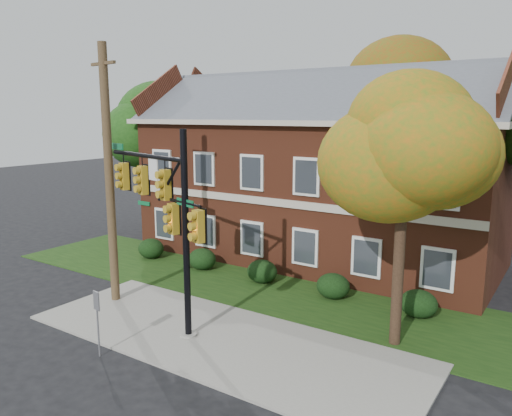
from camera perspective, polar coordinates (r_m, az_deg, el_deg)
The scene contains 15 objects.
ground at distance 16.76m, azimuth -6.35°, elevation -16.01°, with size 120.00×120.00×0.00m, color black.
sidewalk at distance 17.44m, azimuth -4.17°, elevation -14.71°, with size 14.00×5.00×0.08m, color gray.
grass_strip at distance 21.29m, azimuth 4.24°, elevation -9.94°, with size 30.00×6.00×0.04m, color #193811.
apartment_building at distance 26.25m, azimuth 7.01°, elevation 5.10°, with size 18.80×8.80×9.74m.
hedge_far_left at distance 26.97m, azimuth -11.91°, elevation -4.55°, with size 1.40×1.26×1.05m, color black.
hedge_left at distance 24.66m, azimuth -6.17°, elevation -5.82°, with size 1.40×1.26×1.05m, color black.
hedge_center at distance 22.67m, azimuth 0.70°, elevation -7.26°, with size 1.40×1.26×1.05m, color black.
hedge_right at distance 21.07m, azimuth 8.80°, elevation -8.81°, with size 1.40×1.26×1.05m, color black.
hedge_far_right at distance 19.96m, azimuth 18.09°, elevation -10.35°, with size 1.40×1.26×1.05m, color black.
tree_near_right at distance 15.93m, azimuth 17.34°, elevation 7.17°, with size 4.50×4.25×8.58m.
tree_left_rear at distance 30.91m, azimuth -10.42°, elevation 8.99°, with size 5.40×5.10×8.88m.
tree_far_rear at distance 32.89m, azimuth 15.65°, elevation 12.64°, with size 6.84×6.46×11.52m.
traffic_signal at distance 17.44m, azimuth -10.32°, elevation 0.16°, with size 6.12×1.90×7.05m.
utility_pole at distance 20.30m, azimuth -16.44°, elevation 3.59°, with size 1.58×0.39×10.17m.
sign_post at distance 16.54m, azimuth -17.70°, elevation -11.33°, with size 0.31×0.09×2.15m.
Camera 1 is at (9.74, -11.39, 7.52)m, focal length 35.00 mm.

